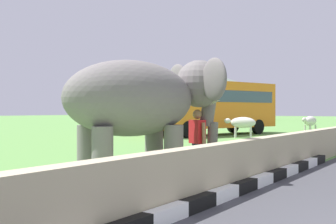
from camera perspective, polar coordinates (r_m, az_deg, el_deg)
name	(u,v)px	position (r m, az deg, el deg)	size (l,w,h in m)	color
striped_curb	(183,209)	(6.63, 2.07, -13.01)	(16.20, 0.20, 0.24)	white
barrier_parapet	(233,166)	(8.73, 8.76, -7.26)	(28.00, 0.36, 1.00)	tan
elephant	(145,100)	(9.53, -3.13, 1.59)	(4.02, 3.25, 2.87)	slate
person_handler	(197,139)	(10.44, 4.00, -3.68)	(0.38, 0.62, 1.66)	navy
bus_orange	(212,103)	(27.85, 6.06, 1.16)	(10.35, 5.34, 3.50)	orange
cow_near	(242,123)	(25.57, 10.06, -1.48)	(1.11, 1.91, 1.23)	beige
cow_mid	(310,121)	(30.43, 18.73, -1.21)	(1.92, 0.81, 1.23)	beige
hill_east	(199,120)	(70.41, 4.29, -1.08)	(28.00, 22.40, 15.07)	slate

